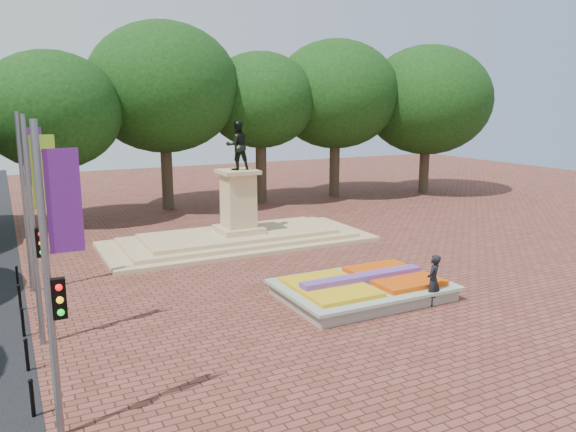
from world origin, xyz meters
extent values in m
plane|color=brown|center=(0.00, 0.00, 0.00)|extent=(90.00, 90.00, 0.00)
cube|color=gray|center=(1.00, -2.00, 0.23)|extent=(6.00, 4.00, 0.45)
cube|color=#A8B2A1|center=(1.00, -2.00, 0.50)|extent=(6.30, 4.30, 0.12)
cube|color=#FF5E0E|center=(2.45, -2.00, 0.63)|extent=(2.60, 3.40, 0.22)
cube|color=yellow|center=(-0.45, -2.00, 0.62)|extent=(2.60, 3.40, 0.18)
cube|color=#543695|center=(1.00, -2.00, 0.72)|extent=(5.20, 0.55, 0.38)
cube|color=tan|center=(0.00, 8.00, 0.10)|extent=(14.00, 6.00, 0.20)
cube|color=tan|center=(0.00, 8.00, 0.30)|extent=(12.00, 5.00, 0.20)
cube|color=tan|center=(0.00, 8.00, 0.50)|extent=(10.00, 4.00, 0.20)
cube|color=tan|center=(0.00, 8.00, 0.75)|extent=(2.20, 2.20, 0.30)
cube|color=tan|center=(0.00, 8.00, 2.30)|extent=(1.50, 1.50, 2.80)
cube|color=tan|center=(0.00, 8.00, 3.80)|extent=(1.90, 1.90, 0.20)
imported|color=black|center=(0.00, 8.00, 5.15)|extent=(1.22, 0.95, 2.50)
cylinder|color=#392C1F|center=(-8.00, 18.00, 2.00)|extent=(0.80, 0.80, 4.00)
ellipsoid|color=black|center=(-8.00, 18.00, 6.69)|extent=(8.80, 8.80, 7.48)
cylinder|color=#392C1F|center=(-1.00, 18.00, 2.00)|extent=(0.80, 0.80, 4.00)
ellipsoid|color=black|center=(-1.00, 18.00, 6.69)|extent=(8.80, 8.80, 7.48)
cylinder|color=#392C1F|center=(6.00, 18.00, 2.00)|extent=(0.80, 0.80, 4.00)
ellipsoid|color=black|center=(6.00, 18.00, 6.69)|extent=(8.80, 8.80, 7.48)
cylinder|color=#392C1F|center=(13.00, 18.00, 2.00)|extent=(0.80, 0.80, 4.00)
ellipsoid|color=black|center=(13.00, 18.00, 6.69)|extent=(8.80, 8.80, 7.48)
cylinder|color=#392C1F|center=(20.00, 18.00, 2.00)|extent=(0.80, 0.80, 4.00)
ellipsoid|color=black|center=(20.00, 18.00, 6.69)|extent=(8.80, 8.80, 7.48)
cylinder|color=slate|center=(-10.20, -6.50, 3.50)|extent=(0.16, 0.16, 7.00)
cube|color=#5D1C76|center=(-9.75, -6.50, 5.30)|extent=(0.70, 0.04, 2.20)
cylinder|color=slate|center=(-10.20, -1.00, 3.50)|extent=(0.16, 0.16, 7.00)
cube|color=#88B424|center=(-9.75, -1.00, 5.30)|extent=(0.70, 0.04, 2.20)
cylinder|color=slate|center=(-10.20, 4.50, 3.50)|extent=(0.16, 0.16, 7.00)
cube|color=#5D1C76|center=(-9.75, 4.50, 5.30)|extent=(0.70, 0.04, 2.20)
cube|color=black|center=(-10.00, -6.50, 3.20)|extent=(0.28, 0.18, 0.90)
cube|color=black|center=(-10.00, -1.00, 3.20)|extent=(0.28, 0.18, 0.90)
cylinder|color=black|center=(-10.70, -5.40, 0.45)|extent=(0.10, 0.10, 0.90)
sphere|color=black|center=(-10.70, -5.40, 0.92)|extent=(0.12, 0.12, 0.12)
cylinder|color=black|center=(-10.70, -2.80, 0.45)|extent=(0.10, 0.10, 0.90)
sphere|color=black|center=(-10.70, -2.80, 0.92)|extent=(0.12, 0.12, 0.12)
cylinder|color=black|center=(-10.70, -0.20, 0.45)|extent=(0.10, 0.10, 0.90)
sphere|color=black|center=(-10.70, -0.20, 0.92)|extent=(0.12, 0.12, 0.12)
cylinder|color=black|center=(-10.70, 2.40, 0.45)|extent=(0.10, 0.10, 0.90)
sphere|color=black|center=(-10.70, 2.40, 0.92)|extent=(0.12, 0.12, 0.12)
cylinder|color=black|center=(-10.70, 5.00, 0.45)|extent=(0.10, 0.10, 0.90)
sphere|color=black|center=(-10.70, 5.00, 0.92)|extent=(0.12, 0.12, 0.12)
imported|color=black|center=(2.81, -3.88, 0.95)|extent=(0.83, 0.74, 1.91)
camera|label=1|loc=(-10.83, -18.90, 7.32)|focal=35.00mm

